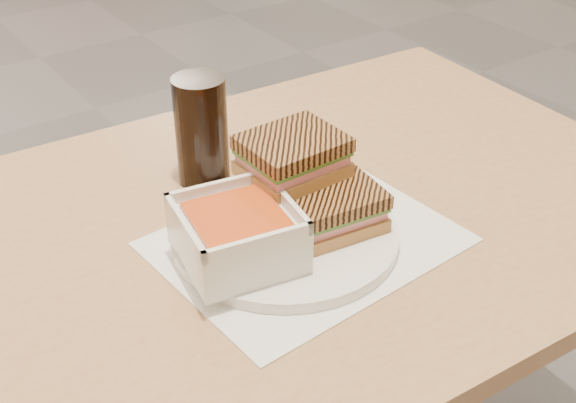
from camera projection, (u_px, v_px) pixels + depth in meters
main_table at (240, 300)px, 1.00m from camera, size 1.23×0.76×0.75m
tray_liner at (306, 242)px, 0.92m from camera, size 0.36×0.29×0.00m
plate at (285, 234)px, 0.92m from camera, size 0.28×0.28×0.01m
soup_bowl at (238, 236)px, 0.85m from camera, size 0.15×0.15×0.07m
panini_lower at (332, 208)px, 0.91m from camera, size 0.12×0.11×0.05m
panini_upper at (293, 156)px, 0.91m from camera, size 0.12×0.10×0.05m
cola_glass at (202, 131)px, 1.00m from camera, size 0.07×0.07×0.15m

